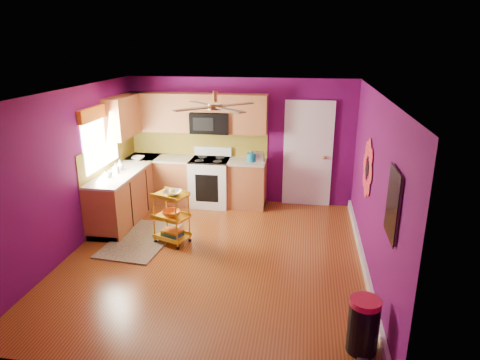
# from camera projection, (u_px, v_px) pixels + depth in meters

# --- Properties ---
(ground) EXTENTS (5.00, 5.00, 0.00)m
(ground) POSITION_uv_depth(u_px,v_px,m) (215.00, 257.00, 6.58)
(ground) COLOR #6A2F10
(ground) RESTS_ON ground
(room_envelope) EXTENTS (4.54, 5.04, 2.52)m
(room_envelope) POSITION_uv_depth(u_px,v_px,m) (215.00, 154.00, 6.07)
(room_envelope) COLOR #590A51
(room_envelope) RESTS_ON ground
(lower_cabinets) EXTENTS (2.81, 2.31, 0.94)m
(lower_cabinets) POSITION_uv_depth(u_px,v_px,m) (167.00, 188.00, 8.35)
(lower_cabinets) COLOR brown
(lower_cabinets) RESTS_ON ground
(electric_range) EXTENTS (0.76, 0.66, 1.13)m
(electric_range) POSITION_uv_depth(u_px,v_px,m) (210.00, 181.00, 8.55)
(electric_range) COLOR white
(electric_range) RESTS_ON ground
(upper_cabinetry) EXTENTS (2.80, 2.30, 1.26)m
(upper_cabinetry) POSITION_uv_depth(u_px,v_px,m) (174.00, 115.00, 8.24)
(upper_cabinetry) COLOR brown
(upper_cabinetry) RESTS_ON ground
(left_window) EXTENTS (0.08, 1.35, 1.08)m
(left_window) POSITION_uv_depth(u_px,v_px,m) (100.00, 128.00, 7.35)
(left_window) COLOR white
(left_window) RESTS_ON ground
(panel_door) EXTENTS (0.95, 0.11, 2.15)m
(panel_door) POSITION_uv_depth(u_px,v_px,m) (308.00, 155.00, 8.38)
(panel_door) COLOR white
(panel_door) RESTS_ON ground
(right_wall_art) EXTENTS (0.04, 2.74, 1.04)m
(right_wall_art) POSITION_uv_depth(u_px,v_px,m) (377.00, 182.00, 5.49)
(right_wall_art) COLOR black
(right_wall_art) RESTS_ON ground
(ceiling_fan) EXTENTS (1.01, 1.01, 0.26)m
(ceiling_fan) POSITION_uv_depth(u_px,v_px,m) (215.00, 106.00, 6.05)
(ceiling_fan) COLOR #BF8C3F
(ceiling_fan) RESTS_ON ground
(shag_rug) EXTENTS (1.05, 1.58, 0.02)m
(shag_rug) POSITION_uv_depth(u_px,v_px,m) (141.00, 240.00, 7.11)
(shag_rug) COLOR black
(shag_rug) RESTS_ON ground
(rolling_cart) EXTENTS (0.63, 0.54, 0.95)m
(rolling_cart) POSITION_uv_depth(u_px,v_px,m) (172.00, 215.00, 6.89)
(rolling_cart) COLOR yellow
(rolling_cart) RESTS_ON ground
(trash_can) EXTENTS (0.34, 0.36, 0.63)m
(trash_can) POSITION_uv_depth(u_px,v_px,m) (363.00, 325.00, 4.51)
(trash_can) COLOR black
(trash_can) RESTS_ON ground
(teal_kettle) EXTENTS (0.18, 0.18, 0.21)m
(teal_kettle) POSITION_uv_depth(u_px,v_px,m) (251.00, 157.00, 8.26)
(teal_kettle) COLOR #126A89
(teal_kettle) RESTS_ON lower_cabinets
(toaster) EXTENTS (0.22, 0.15, 0.18)m
(toaster) POSITION_uv_depth(u_px,v_px,m) (258.00, 156.00, 8.29)
(toaster) COLOR beige
(toaster) RESTS_ON lower_cabinets
(soap_bottle_a) EXTENTS (0.09, 0.09, 0.19)m
(soap_bottle_a) POSITION_uv_depth(u_px,v_px,m) (116.00, 168.00, 7.51)
(soap_bottle_a) COLOR #EA3F72
(soap_bottle_a) RESTS_ON lower_cabinets
(soap_bottle_b) EXTENTS (0.14, 0.14, 0.18)m
(soap_bottle_b) POSITION_uv_depth(u_px,v_px,m) (120.00, 165.00, 7.71)
(soap_bottle_b) COLOR white
(soap_bottle_b) RESTS_ON lower_cabinets
(counter_dish) EXTENTS (0.24, 0.24, 0.06)m
(counter_dish) POSITION_uv_depth(u_px,v_px,m) (138.00, 158.00, 8.40)
(counter_dish) COLOR white
(counter_dish) RESTS_ON lower_cabinets
(counter_cup) EXTENTS (0.14, 0.14, 0.11)m
(counter_cup) POSITION_uv_depth(u_px,v_px,m) (108.00, 175.00, 7.29)
(counter_cup) COLOR white
(counter_cup) RESTS_ON lower_cabinets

